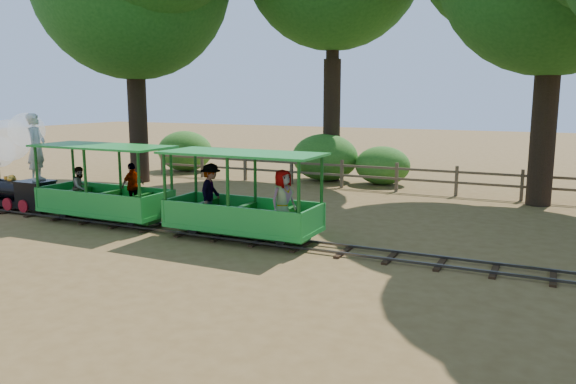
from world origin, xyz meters
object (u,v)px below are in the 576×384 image
at_px(locomotive, 16,154).
at_px(carriage_rear, 241,203).
at_px(fence, 369,173).
at_px(carriage_front, 105,193).

bearing_deg(locomotive, carriage_rear, -0.53).
relative_size(locomotive, fence, 0.16).
xyz_separation_m(locomotive, carriage_rear, (7.36, -0.07, -0.79)).
relative_size(locomotive, carriage_rear, 0.77).
height_order(locomotive, carriage_front, locomotive).
distance_m(locomotive, carriage_front, 3.40).
height_order(carriage_front, carriage_rear, same).
xyz_separation_m(locomotive, carriage_front, (3.29, -0.05, -0.86)).
bearing_deg(carriage_front, carriage_rear, -0.32).
distance_m(carriage_front, fence, 9.20).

